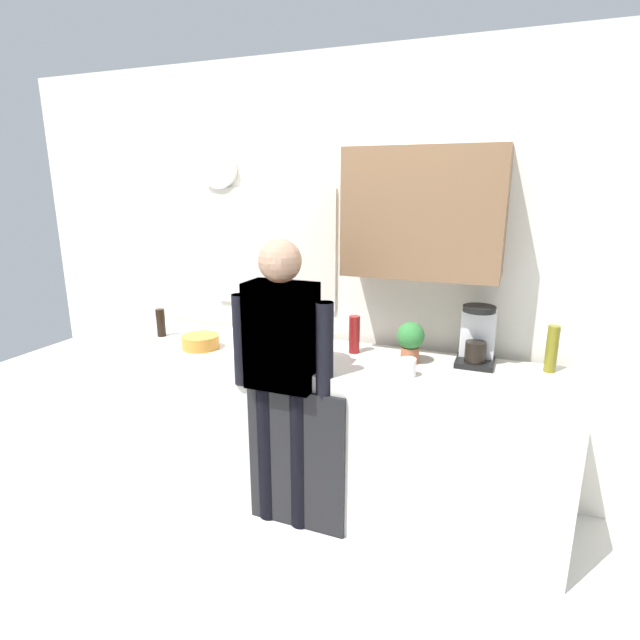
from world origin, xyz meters
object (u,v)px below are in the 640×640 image
(mixing_bowl, at_px, (200,342))
(person_guest, at_px, (282,363))
(storage_canister, at_px, (301,340))
(person_at_sink, at_px, (282,363))
(bottle_dark_sauce, at_px, (161,323))
(coffee_maker, at_px, (477,338))
(bottle_red_vinegar, at_px, (354,334))
(bottle_olive_oil, at_px, (552,349))
(potted_plant, at_px, (410,340))
(dish_soap, at_px, (313,334))
(cup_white_mug, at_px, (408,367))

(mixing_bowl, distance_m, person_guest, 0.64)
(storage_canister, distance_m, person_at_sink, 0.29)
(bottle_dark_sauce, relative_size, person_guest, 0.11)
(coffee_maker, distance_m, storage_canister, 0.97)
(coffee_maker, distance_m, bottle_red_vinegar, 0.68)
(coffee_maker, distance_m, mixing_bowl, 1.59)
(bottle_olive_oil, distance_m, potted_plant, 0.72)
(bottle_red_vinegar, height_order, potted_plant, potted_plant)
(dish_soap, bearing_deg, person_guest, -89.51)
(bottle_olive_oil, bearing_deg, storage_canister, -170.39)
(bottle_olive_oil, relative_size, dish_soap, 1.39)
(bottle_red_vinegar, relative_size, bottle_dark_sauce, 1.22)
(bottle_olive_oil, distance_m, mixing_bowl, 1.96)
(person_at_sink, bearing_deg, dish_soap, 104.00)
(coffee_maker, bearing_deg, bottle_dark_sauce, -173.48)
(bottle_olive_oil, xyz_separation_m, dish_soap, (-1.31, -0.08, -0.05))
(dish_soap, bearing_deg, storage_canister, -93.70)
(dish_soap, distance_m, person_at_sink, 0.43)
(bottle_dark_sauce, bearing_deg, bottle_red_vinegar, 6.73)
(bottle_red_vinegar, distance_m, potted_plant, 0.34)
(bottle_dark_sauce, relative_size, potted_plant, 0.78)
(mixing_bowl, xyz_separation_m, dish_soap, (0.62, 0.27, 0.04))
(bottle_red_vinegar, distance_m, bottle_dark_sauce, 1.27)
(cup_white_mug, distance_m, person_guest, 0.66)
(potted_plant, height_order, dish_soap, potted_plant)
(bottle_red_vinegar, bearing_deg, storage_canister, -153.37)
(dish_soap, xyz_separation_m, storage_canister, (-0.01, -0.15, 0.01))
(bottle_olive_oil, height_order, storage_canister, bottle_olive_oil)
(person_guest, bearing_deg, coffee_maker, -171.76)
(bottle_red_vinegar, height_order, person_guest, person_guest)
(mixing_bowl, bearing_deg, person_guest, -14.22)
(coffee_maker, xyz_separation_m, bottle_red_vinegar, (-0.67, -0.07, -0.04))
(bottle_dark_sauce, xyz_separation_m, person_at_sink, (1.00, -0.27, -0.05))
(bottle_olive_oil, height_order, cup_white_mug, bottle_olive_oil)
(coffee_maker, relative_size, dish_soap, 1.83)
(bottle_red_vinegar, xyz_separation_m, person_guest, (-0.26, -0.42, -0.07))
(coffee_maker, xyz_separation_m, person_at_sink, (-0.94, -0.49, -0.11))
(bottle_olive_oil, xyz_separation_m, person_guest, (-1.31, -0.51, -0.09))
(dish_soap, bearing_deg, mixing_bowl, -156.22)
(person_at_sink, bearing_deg, storage_canister, 106.17)
(person_at_sink, bearing_deg, coffee_maker, 41.22)
(cup_white_mug, bearing_deg, dish_soap, 157.72)
(potted_plant, relative_size, dish_soap, 1.28)
(bottle_dark_sauce, bearing_deg, mixing_bowl, -16.79)
(coffee_maker, relative_size, person_guest, 0.21)
(bottle_red_vinegar, relative_size, dish_soap, 1.22)
(coffee_maker, relative_size, storage_canister, 1.94)
(dish_soap, bearing_deg, person_at_sink, -89.51)
(bottle_red_vinegar, bearing_deg, mixing_bowl, -163.37)
(bottle_dark_sauce, distance_m, dish_soap, 1.01)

